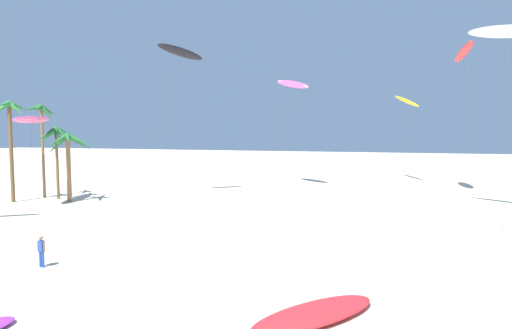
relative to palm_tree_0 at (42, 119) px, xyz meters
name	(u,v)px	position (x,y,z in m)	size (l,w,h in m)	color
palm_tree_0	(42,119)	(0.00, 0.00, 0.00)	(3.18, 3.56, 9.91)	olive
palm_tree_1	(9,119)	(-0.66, -3.37, -0.12)	(3.54, 3.69, 10.07)	brown
palm_tree_2	(57,138)	(2.34, -0.49, -2.00)	(3.99, 3.90, 7.57)	brown
palm_tree_3	(68,146)	(4.86, -1.74, -2.73)	(4.97, 5.04, 6.91)	olive
flying_kite_0	(32,120)	(3.05, -4.23, -0.21)	(5.45, 7.56, 8.58)	#EA5193
flying_kite_1	(180,52)	(13.54, 5.46, 7.17)	(4.47, 10.40, 16.55)	black
flying_kite_2	(406,101)	(37.23, 27.32, 3.00)	(3.90, 12.18, 12.77)	yellow
flying_kite_5	(509,32)	(44.10, 3.79, 6.78)	(6.11, 9.26, 16.09)	white
flying_kite_7	(464,52)	(42.74, 16.53, 7.48)	(1.69, 12.30, 16.75)	red
flying_kite_10	(292,84)	(23.17, 17.20, 4.72)	(5.77, 6.43, 14.23)	#EA5193
grounded_kite_1	(315,314)	(32.52, -20.48, -8.12)	(4.96, 5.51, 0.42)	red
person_near_left	(41,250)	(18.08, -18.72, -7.44)	(0.51, 0.22, 1.63)	#284CA3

